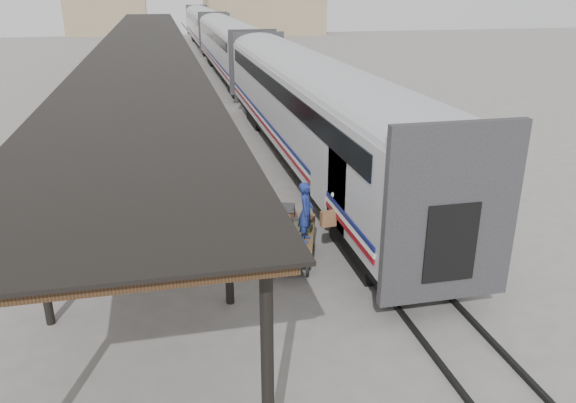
{
  "coord_description": "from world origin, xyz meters",
  "views": [
    {
      "loc": [
        -2.56,
        -13.84,
        7.18
      ],
      "look_at": [
        0.54,
        0.05,
        1.7
      ],
      "focal_mm": 35.0,
      "sensor_mm": 36.0,
      "label": 1
    }
  ],
  "objects_px": {
    "baggage_cart": "(291,238)",
    "pedestrian": "(160,116)",
    "luggage_tug": "(170,114)",
    "porter": "(306,212)"
  },
  "relations": [
    {
      "from": "baggage_cart",
      "to": "pedestrian",
      "type": "distance_m",
      "value": 15.65
    },
    {
      "from": "luggage_tug",
      "to": "pedestrian",
      "type": "relative_size",
      "value": 0.86
    },
    {
      "from": "baggage_cart",
      "to": "porter",
      "type": "relative_size",
      "value": 1.63
    },
    {
      "from": "luggage_tug",
      "to": "porter",
      "type": "height_order",
      "value": "porter"
    },
    {
      "from": "luggage_tug",
      "to": "pedestrian",
      "type": "xyz_separation_m",
      "value": [
        -0.51,
        -1.96,
        0.35
      ]
    },
    {
      "from": "luggage_tug",
      "to": "pedestrian",
      "type": "height_order",
      "value": "pedestrian"
    },
    {
      "from": "baggage_cart",
      "to": "pedestrian",
      "type": "height_order",
      "value": "pedestrian"
    },
    {
      "from": "porter",
      "to": "baggage_cart",
      "type": "bearing_deg",
      "value": 44.45
    },
    {
      "from": "porter",
      "to": "pedestrian",
      "type": "xyz_separation_m",
      "value": [
        -3.62,
        15.93,
        -0.69
      ]
    },
    {
      "from": "luggage_tug",
      "to": "porter",
      "type": "distance_m",
      "value": 18.19
    }
  ]
}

